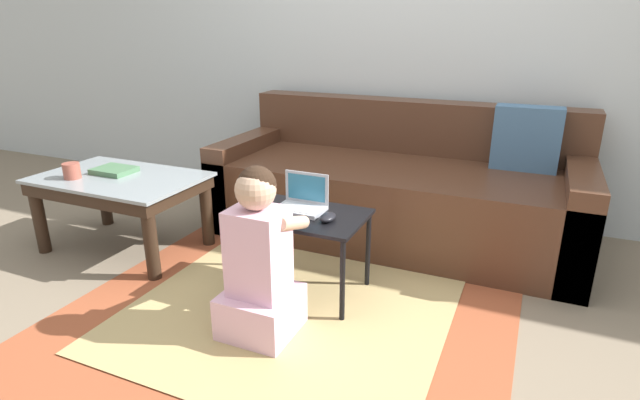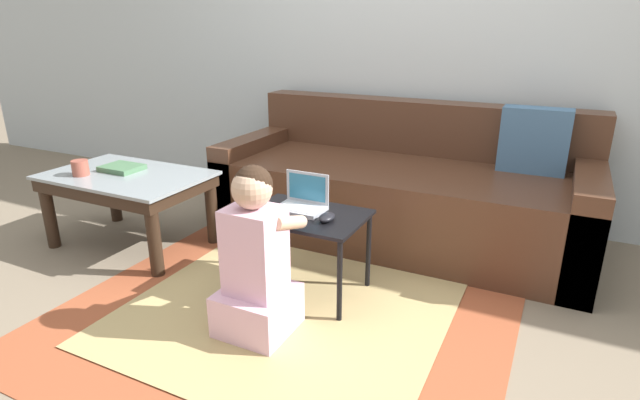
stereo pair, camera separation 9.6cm
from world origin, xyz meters
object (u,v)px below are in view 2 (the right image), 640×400
coffee_table (128,186)px  cup_on_table (80,168)px  computer_mouse (327,217)px  couch (403,190)px  person_seated (256,263)px  laptop (302,204)px  book_on_table (122,168)px  laptop_desk (307,224)px

coffee_table → cup_on_table: (-0.20, -0.13, 0.12)m
computer_mouse → couch: bearing=85.6°
person_seated → cup_on_table: size_ratio=8.09×
laptop → computer_mouse: (0.17, -0.08, -0.01)m
computer_mouse → coffee_table: bearing=176.7°
couch → coffee_table: (-1.38, -0.86, 0.08)m
coffee_table → computer_mouse: 1.31m
person_seated → book_on_table: 1.32m
laptop_desk → cup_on_table: cup_on_table is taller
laptop_desk → person_seated: (-0.03, -0.38, -0.04)m
computer_mouse → cup_on_table: size_ratio=1.17×
couch → laptop: (-0.24, -0.86, 0.15)m
couch → laptop: bearing=-105.6°
cup_on_table → couch: bearing=32.2°
couch → book_on_table: size_ratio=9.78×
couch → laptop_desk: couch is taller
coffee_table → person_seated: (1.15, -0.42, -0.05)m
couch → computer_mouse: (-0.07, -0.94, 0.14)m
laptop_desk → book_on_table: book_on_table is taller
couch → computer_mouse: couch is taller
laptop_desk → laptop: bearing=140.1°
book_on_table → coffee_table: bearing=-29.0°
person_seated → couch: bearing=79.8°
couch → cup_on_table: 1.88m
couch → laptop_desk: 0.92m
laptop_desk → computer_mouse: 0.15m
laptop_desk → cup_on_table: size_ratio=6.03×
computer_mouse → person_seated: bearing=-114.6°
laptop_desk → laptop: size_ratio=2.43×
couch → book_on_table: bearing=-150.6°
coffee_table → computer_mouse: size_ratio=8.62×
couch → computer_mouse: size_ratio=20.22×
cup_on_table → laptop_desk: bearing=4.0°
coffee_table → laptop: 1.14m
couch → laptop_desk: bearing=-102.3°
computer_mouse → laptop_desk: bearing=162.7°
coffee_table → person_seated: bearing=-20.0°
coffee_table → book_on_table: book_on_table is taller
laptop → person_seated: size_ratio=0.31×
couch → laptop: size_ratio=9.53×
cup_on_table → person_seated: bearing=-11.9°
laptop → book_on_table: laptop is taller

